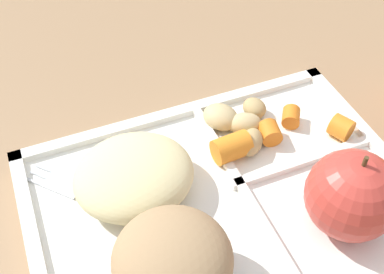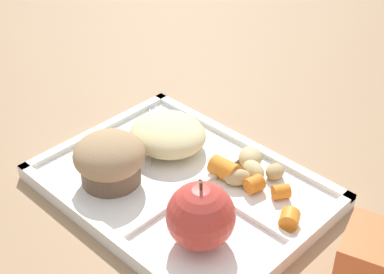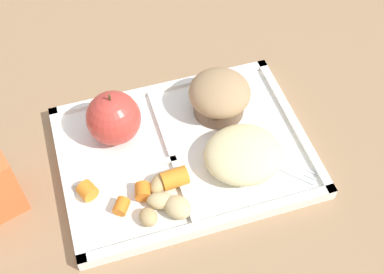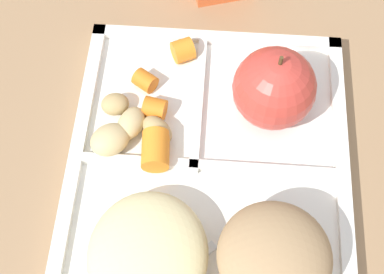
# 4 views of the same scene
# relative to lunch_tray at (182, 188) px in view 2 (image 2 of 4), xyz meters

# --- Properties ---
(ground) EXTENTS (6.00, 6.00, 0.00)m
(ground) POSITION_rel_lunch_tray_xyz_m (0.00, 0.00, -0.01)
(ground) COLOR #997551
(lunch_tray) EXTENTS (0.36, 0.27, 0.02)m
(lunch_tray) POSITION_rel_lunch_tray_xyz_m (0.00, 0.00, 0.00)
(lunch_tray) COLOR white
(lunch_tray) RESTS_ON ground
(green_apple) EXTENTS (0.08, 0.08, 0.09)m
(green_apple) POSITION_rel_lunch_tray_xyz_m (-0.09, 0.06, 0.05)
(green_apple) COLOR #C63D33
(green_apple) RESTS_ON lunch_tray
(bran_muffin) EXTENTS (0.09, 0.09, 0.07)m
(bran_muffin) POSITION_rel_lunch_tray_xyz_m (0.07, 0.06, 0.04)
(bran_muffin) COLOR brown
(bran_muffin) RESTS_ON lunch_tray
(carrot_slice_small) EXTENTS (0.02, 0.02, 0.02)m
(carrot_slice_small) POSITION_rel_lunch_tray_xyz_m (-0.07, -0.06, 0.02)
(carrot_slice_small) COLOR orange
(carrot_slice_small) RESTS_ON lunch_tray
(carrot_slice_tilted) EXTENTS (0.04, 0.03, 0.03)m
(carrot_slice_tilted) POSITION_rel_lunch_tray_xyz_m (-0.03, -0.05, 0.02)
(carrot_slice_tilted) COLOR orange
(carrot_slice_tilted) RESTS_ON lunch_tray
(carrot_slice_center) EXTENTS (0.03, 0.03, 0.02)m
(carrot_slice_center) POSITION_rel_lunch_tray_xyz_m (-0.15, -0.03, 0.02)
(carrot_slice_center) COLOR orange
(carrot_slice_center) RESTS_ON lunch_tray
(carrot_slice_back) EXTENTS (0.03, 0.03, 0.02)m
(carrot_slice_back) POSITION_rel_lunch_tray_xyz_m (-0.11, -0.07, 0.01)
(carrot_slice_back) COLOR orange
(carrot_slice_back) RESTS_ON lunch_tray
(potato_chunk_wedge) EXTENTS (0.05, 0.05, 0.02)m
(potato_chunk_wedge) POSITION_rel_lunch_tray_xyz_m (-0.04, -0.09, 0.02)
(potato_chunk_wedge) COLOR tan
(potato_chunk_wedge) RESTS_ON lunch_tray
(potato_chunk_large) EXTENTS (0.04, 0.04, 0.02)m
(potato_chunk_large) POSITION_rel_lunch_tray_xyz_m (-0.05, -0.05, 0.02)
(potato_chunk_large) COLOR tan
(potato_chunk_large) RESTS_ON lunch_tray
(potato_chunk_golden) EXTENTS (0.03, 0.03, 0.02)m
(potato_chunk_golden) POSITION_rel_lunch_tray_xyz_m (-0.08, -0.10, 0.02)
(potato_chunk_golden) COLOR tan
(potato_chunk_golden) RESTS_ON lunch_tray
(potato_chunk_small) EXTENTS (0.04, 0.03, 0.02)m
(potato_chunk_small) POSITION_rel_lunch_tray_xyz_m (-0.06, -0.08, 0.02)
(potato_chunk_small) COLOR tan
(potato_chunk_small) RESTS_ON lunch_tray
(egg_noodle_pile) EXTENTS (0.11, 0.10, 0.04)m
(egg_noodle_pile) POSITION_rel_lunch_tray_xyz_m (0.07, -0.05, 0.03)
(egg_noodle_pile) COLOR beige
(egg_noodle_pile) RESTS_ON lunch_tray
(meatball_side) EXTENTS (0.03, 0.03, 0.03)m
(meatball_side) POSITION_rel_lunch_tray_xyz_m (0.09, -0.04, 0.02)
(meatball_side) COLOR #755B4C
(meatball_side) RESTS_ON lunch_tray
(meatball_front) EXTENTS (0.04, 0.04, 0.04)m
(meatball_front) POSITION_rel_lunch_tray_xyz_m (0.08, -0.07, 0.02)
(meatball_front) COLOR brown
(meatball_front) RESTS_ON lunch_tray
(meatball_back) EXTENTS (0.04, 0.04, 0.04)m
(meatball_back) POSITION_rel_lunch_tray_xyz_m (0.07, -0.03, 0.03)
(meatball_back) COLOR brown
(meatball_back) RESTS_ON lunch_tray
(plastic_fork) EXTENTS (0.12, 0.12, 0.00)m
(plastic_fork) POSITION_rel_lunch_tray_xyz_m (0.12, -0.06, 0.01)
(plastic_fork) COLOR silver
(plastic_fork) RESTS_ON lunch_tray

